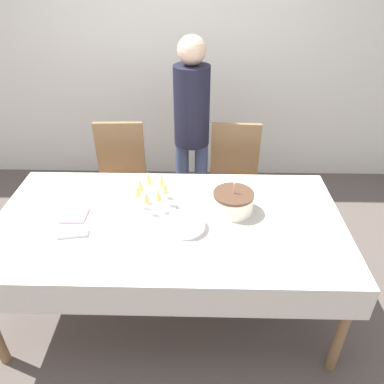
{
  "coord_description": "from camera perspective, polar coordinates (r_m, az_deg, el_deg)",
  "views": [
    {
      "loc": [
        0.19,
        -1.81,
        2.11
      ],
      "look_at": [
        0.14,
        0.12,
        0.86
      ],
      "focal_mm": 35.0,
      "sensor_mm": 36.0,
      "label": 1
    }
  ],
  "objects": [
    {
      "name": "plate_stack_main",
      "position": [
        2.19,
        -1.02,
        -5.01
      ],
      "size": [
        0.23,
        0.23,
        0.05
      ],
      "color": "white",
      "rests_on": "dining_table"
    },
    {
      "name": "dining_chair_far_left",
      "position": [
        3.18,
        -10.8,
        2.4
      ],
      "size": [
        0.44,
        0.44,
        0.95
      ],
      "color": "olive",
      "rests_on": "ground_plane"
    },
    {
      "name": "dining_chair_far_right",
      "position": [
        3.12,
        6.44,
        2.22
      ],
      "size": [
        0.44,
        0.44,
        0.95
      ],
      "color": "olive",
      "rests_on": "ground_plane"
    },
    {
      "name": "napkin_pile",
      "position": [
        2.4,
        -17.48,
        -3.46
      ],
      "size": [
        0.15,
        0.15,
        0.01
      ],
      "color": "pink",
      "rests_on": "dining_table"
    },
    {
      "name": "wall_back",
      "position": [
        3.78,
        -1.6,
        21.36
      ],
      "size": [
        8.0,
        0.05,
        2.7
      ],
      "color": "silver",
      "rests_on": "ground_plane"
    },
    {
      "name": "champagne_tray",
      "position": [
        2.36,
        -6.19,
        -0.24
      ],
      "size": [
        0.32,
        0.32,
        0.18
      ],
      "color": "silver",
      "rests_on": "dining_table"
    },
    {
      "name": "cake_knife",
      "position": [
        2.19,
        8.29,
        -6.22
      ],
      "size": [
        0.3,
        0.08,
        0.0
      ],
      "color": "silver",
      "rests_on": "dining_table"
    },
    {
      "name": "dining_table",
      "position": [
        2.34,
        -3.53,
        -6.1
      ],
      "size": [
        2.12,
        1.1,
        0.74
      ],
      "color": "silver",
      "rests_on": "ground_plane"
    },
    {
      "name": "ground_plane",
      "position": [
        2.78,
        -3.07,
        -16.34
      ],
      "size": [
        12.0,
        12.0,
        0.0
      ],
      "primitive_type": "plane",
      "color": "#564C47"
    },
    {
      "name": "person_standing",
      "position": [
        3.01,
        -0.05,
        10.77
      ],
      "size": [
        0.28,
        0.28,
        1.62
      ],
      "color": "#3F4C72",
      "rests_on": "ground_plane"
    },
    {
      "name": "fork_pile",
      "position": [
        2.25,
        -17.73,
        -6.08
      ],
      "size": [
        0.18,
        0.09,
        0.02
      ],
      "color": "silver",
      "rests_on": "dining_table"
    },
    {
      "name": "birthday_cake",
      "position": [
        2.32,
        6.29,
        -1.51
      ],
      "size": [
        0.25,
        0.25,
        0.2
      ],
      "color": "silver",
      "rests_on": "dining_table"
    }
  ]
}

